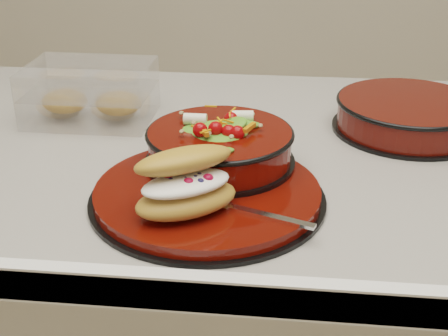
# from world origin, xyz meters

# --- Properties ---
(dinner_plate) EXTENTS (0.31, 0.31, 0.02)m
(dinner_plate) POSITION_xyz_m (-0.05, -0.19, 0.91)
(dinner_plate) COLOR black
(dinner_plate) RESTS_ON island_counter
(salad_bowl) EXTENTS (0.21, 0.21, 0.09)m
(salad_bowl) POSITION_xyz_m (-0.04, -0.11, 0.95)
(salad_bowl) COLOR black
(salad_bowl) RESTS_ON dinner_plate
(croissant) EXTENTS (0.15, 0.14, 0.08)m
(croissant) POSITION_xyz_m (-0.06, -0.25, 0.96)
(croissant) COLOR #C1883B
(croissant) RESTS_ON dinner_plate
(fork) EXTENTS (0.14, 0.06, 0.00)m
(fork) POSITION_xyz_m (0.02, -0.25, 0.92)
(fork) COLOR silver
(fork) RESTS_ON dinner_plate
(pastry_box) EXTENTS (0.21, 0.16, 0.09)m
(pastry_box) POSITION_xyz_m (-0.29, 0.09, 0.95)
(pastry_box) COLOR white
(pastry_box) RESTS_ON island_counter
(extra_bowl) EXTENTS (0.25, 0.25, 0.05)m
(extra_bowl) POSITION_xyz_m (0.26, 0.09, 0.93)
(extra_bowl) COLOR black
(extra_bowl) RESTS_ON island_counter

